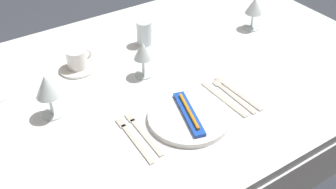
{
  "coord_description": "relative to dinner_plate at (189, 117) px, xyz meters",
  "views": [
    {
      "loc": [
        -0.58,
        -0.99,
        1.57
      ],
      "look_at": [
        -0.03,
        -0.13,
        0.76
      ],
      "focal_mm": 41.95,
      "sensor_mm": 36.0,
      "label": 1
    }
  ],
  "objects": [
    {
      "name": "wine_glass_centre",
      "position": [
        0.57,
        0.34,
        0.09
      ],
      "size": [
        0.07,
        0.07,
        0.14
      ],
      "color": "silver",
      "rests_on": "dining_table"
    },
    {
      "name": "dinner_plate",
      "position": [
        0.0,
        0.0,
        0.0
      ],
      "size": [
        0.26,
        0.26,
        0.02
      ],
      "primitive_type": "cylinder",
      "color": "white",
      "rests_on": "dining_table"
    },
    {
      "name": "fork_outer",
      "position": [
        -0.15,
        0.03,
        -0.01
      ],
      "size": [
        0.02,
        0.21,
        0.0
      ],
      "color": "beige",
      "rests_on": "dining_table"
    },
    {
      "name": "fork_inner",
      "position": [
        -0.19,
        0.02,
        -0.01
      ],
      "size": [
        0.02,
        0.22,
        0.0
      ],
      "color": "beige",
      "rests_on": "dining_table"
    },
    {
      "name": "toothbrush_package",
      "position": [
        -0.0,
        0.0,
        0.02
      ],
      "size": [
        0.09,
        0.21,
        0.02
      ],
      "color": "blue",
      "rests_on": "dinner_plate"
    },
    {
      "name": "saucer_left",
      "position": [
        -0.18,
        0.45,
        -0.0
      ],
      "size": [
        0.14,
        0.14,
        0.01
      ],
      "primitive_type": "cylinder",
      "color": "white",
      "rests_on": "dining_table"
    },
    {
      "name": "dinner_knife",
      "position": [
        0.16,
        0.01,
        -0.01
      ],
      "size": [
        0.03,
        0.22,
        0.0
      ],
      "color": "beige",
      "rests_on": "dining_table"
    },
    {
      "name": "spoon_soup",
      "position": [
        0.19,
        0.04,
        -0.01
      ],
      "size": [
        0.03,
        0.21,
        0.01
      ],
      "color": "beige",
      "rests_on": "dining_table"
    },
    {
      "name": "dining_table",
      "position": [
        0.03,
        0.25,
        -0.09
      ],
      "size": [
        1.8,
        1.11,
        0.74
      ],
      "color": "white",
      "rests_on": "ground"
    },
    {
      "name": "spoon_dessert",
      "position": [
        0.21,
        0.04,
        -0.01
      ],
      "size": [
        0.03,
        0.23,
        0.01
      ],
      "color": "beige",
      "rests_on": "dining_table"
    },
    {
      "name": "wine_glass_far",
      "position": [
        -0.35,
        0.25,
        0.1
      ],
      "size": [
        0.08,
        0.08,
        0.15
      ],
      "color": "silver",
      "rests_on": "dining_table"
    },
    {
      "name": "wine_glass_right",
      "position": [
        0.0,
        0.28,
        0.09
      ],
      "size": [
        0.07,
        0.07,
        0.14
      ],
      "color": "silver",
      "rests_on": "dining_table"
    },
    {
      "name": "coffee_cup_left",
      "position": [
        -0.18,
        0.45,
        0.04
      ],
      "size": [
        0.1,
        0.07,
        0.07
      ],
      "color": "white",
      "rests_on": "saucer_left"
    },
    {
      "name": "drink_tumbler",
      "position": [
        0.11,
        0.47,
        0.03
      ],
      "size": [
        0.06,
        0.06,
        0.1
      ],
      "color": "silver",
      "rests_on": "dining_table"
    }
  ]
}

